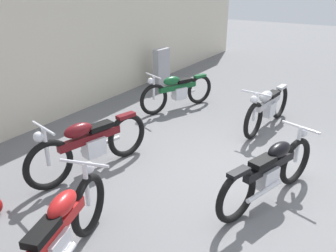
% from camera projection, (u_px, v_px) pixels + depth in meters
% --- Properties ---
extents(ground_plane, '(40.00, 40.00, 0.00)m').
position_uv_depth(ground_plane, '(242.00, 178.00, 5.24)').
color(ground_plane, slate).
extents(building_wall, '(18.00, 0.30, 3.18)m').
position_uv_depth(building_wall, '(38.00, 45.00, 6.74)').
color(building_wall, beige).
rests_on(building_wall, ground_plane).
extents(stone_marker, '(0.52, 0.25, 1.04)m').
position_uv_depth(stone_marker, '(162.00, 68.00, 9.47)').
color(stone_marker, '#9E9EA3').
rests_on(stone_marker, ground_plane).
extents(motorcycle_black, '(1.97, 0.82, 0.91)m').
position_uv_depth(motorcycle_black, '(270.00, 171.00, 4.56)').
color(motorcycle_black, black).
rests_on(motorcycle_black, ground_plane).
extents(motorcycle_silver, '(2.02, 0.57, 0.91)m').
position_uv_depth(motorcycle_silver, '(267.00, 107.00, 6.83)').
color(motorcycle_silver, black).
rests_on(motorcycle_silver, ground_plane).
extents(motorcycle_maroon, '(2.12, 0.73, 0.97)m').
position_uv_depth(motorcycle_maroon, '(90.00, 144.00, 5.25)').
color(motorcycle_maroon, black).
rests_on(motorcycle_maroon, ground_plane).
extents(motorcycle_green, '(1.87, 0.94, 0.89)m').
position_uv_depth(motorcycle_green, '(177.00, 91.00, 7.83)').
color(motorcycle_green, black).
rests_on(motorcycle_green, ground_plane).
extents(motorcycle_red, '(2.03, 0.85, 0.94)m').
position_uv_depth(motorcycle_red, '(57.00, 237.00, 3.39)').
color(motorcycle_red, black).
rests_on(motorcycle_red, ground_plane).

